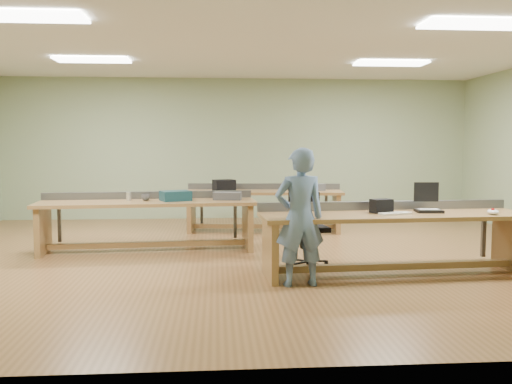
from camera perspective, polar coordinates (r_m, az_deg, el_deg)
floor at (r=7.86m, az=-0.59°, el=-6.62°), size 10.00×10.00×0.00m
ceiling at (r=7.83m, az=-0.61°, el=15.42°), size 10.00×10.00×0.00m
wall_back at (r=11.70m, az=-1.84°, el=4.56°), size 10.00×0.04×3.00m
wall_front at (r=3.72m, az=3.31°, el=3.79°), size 10.00×0.04×3.00m
fluor_panels at (r=7.83m, az=-0.61°, el=15.20°), size 6.20×3.50×0.03m
workbench_front at (r=6.85m, az=14.28°, el=-3.69°), size 3.32×1.05×0.86m
workbench_mid at (r=8.25m, az=-11.30°, el=-2.20°), size 3.25×1.08×0.86m
workbench_back at (r=9.91m, az=0.81°, el=-0.97°), size 2.91×1.02×0.86m
person at (r=6.05m, az=4.62°, el=-2.67°), size 0.61×0.44×1.55m
laptop_base at (r=7.02m, az=17.73°, el=-1.91°), size 0.33×0.28×0.03m
laptop_screen at (r=7.11m, az=17.49°, el=0.01°), size 0.31×0.04×0.24m
keyboard at (r=6.68m, az=14.46°, el=-2.21°), size 0.42×0.25×0.02m
trackball_mouse at (r=7.05m, az=23.69°, el=-1.94°), size 0.15×0.17×0.06m
camera_bag at (r=6.79m, az=13.06°, el=-1.44°), size 0.28×0.22×0.17m
task_chair at (r=7.20m, az=5.46°, el=-4.90°), size 0.59×0.59×0.95m
parts_bin_teal at (r=8.17m, az=-8.47°, el=-0.40°), size 0.51×0.45×0.15m
parts_bin_grey at (r=8.25m, az=-3.02°, el=-0.41°), size 0.45×0.32×0.11m
mug at (r=8.26m, az=-11.52°, el=-0.55°), size 0.14×0.14×0.10m
drinks_can at (r=8.31m, az=-13.27°, el=-0.45°), size 0.09×0.09×0.13m
storage_box_back at (r=9.73m, az=-3.38°, el=0.68°), size 0.43×0.37×0.21m
tray_back at (r=9.91m, az=6.22°, el=0.49°), size 0.38×0.33×0.13m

